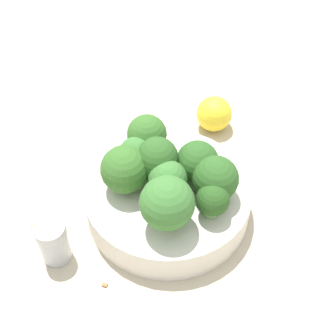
% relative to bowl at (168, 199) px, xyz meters
% --- Properties ---
extents(ground_plane, '(3.00, 3.00, 0.00)m').
position_rel_bowl_xyz_m(ground_plane, '(0.00, 0.00, -0.02)').
color(ground_plane, beige).
extents(bowl, '(0.20, 0.20, 0.04)m').
position_rel_bowl_xyz_m(bowl, '(0.00, 0.00, 0.00)').
color(bowl, silver).
rests_on(bowl, ground_plane).
extents(broccoli_floret_0, '(0.05, 0.05, 0.05)m').
position_rel_bowl_xyz_m(broccoli_floret_0, '(0.02, -0.03, 0.05)').
color(broccoli_floret_0, '#84AD66').
rests_on(broccoli_floret_0, bowl).
extents(broccoli_floret_1, '(0.04, 0.04, 0.05)m').
position_rel_bowl_xyz_m(broccoli_floret_1, '(0.02, 0.04, 0.05)').
color(broccoli_floret_1, '#8EB770').
rests_on(broccoli_floret_1, bowl).
extents(broccoli_floret_2, '(0.05, 0.05, 0.06)m').
position_rel_bowl_xyz_m(broccoli_floret_2, '(0.01, 0.01, 0.06)').
color(broccoli_floret_2, '#84AD66').
rests_on(broccoli_floret_2, bowl).
extents(broccoli_floret_3, '(0.06, 0.06, 0.07)m').
position_rel_bowl_xyz_m(broccoli_floret_3, '(-0.05, -0.00, 0.06)').
color(broccoli_floret_3, '#84AD66').
rests_on(broccoli_floret_3, bowl).
extents(broccoli_floret_4, '(0.05, 0.05, 0.06)m').
position_rel_bowl_xyz_m(broccoli_floret_4, '(-0.01, -0.05, 0.05)').
color(broccoli_floret_4, '#84AD66').
rests_on(broccoli_floret_4, bowl).
extents(broccoli_floret_5, '(0.06, 0.06, 0.06)m').
position_rel_bowl_xyz_m(broccoli_floret_5, '(-0.00, 0.05, 0.05)').
color(broccoli_floret_5, '#7A9E5B').
rests_on(broccoli_floret_5, bowl).
extents(broccoli_floret_6, '(0.05, 0.05, 0.06)m').
position_rel_bowl_xyz_m(broccoli_floret_6, '(0.05, 0.03, 0.06)').
color(broccoli_floret_6, '#7A9E5B').
rests_on(broccoli_floret_6, bowl).
extents(broccoli_floret_7, '(0.04, 0.04, 0.05)m').
position_rel_bowl_xyz_m(broccoli_floret_7, '(-0.01, -0.00, 0.05)').
color(broccoli_floret_7, '#84AD66').
rests_on(broccoli_floret_7, bowl).
extents(broccoli_floret_8, '(0.04, 0.04, 0.04)m').
position_rel_bowl_xyz_m(broccoli_floret_8, '(-0.04, -0.05, 0.05)').
color(broccoli_floret_8, '#7A9E5B').
rests_on(broccoli_floret_8, bowl).
extents(pepper_shaker, '(0.03, 0.03, 0.06)m').
position_rel_bowl_xyz_m(pepper_shaker, '(-0.07, 0.13, 0.01)').
color(pepper_shaker, '#B2B7BC').
rests_on(pepper_shaker, ground_plane).
extents(lemon_wedge, '(0.05, 0.05, 0.05)m').
position_rel_bowl_xyz_m(lemon_wedge, '(0.15, -0.06, 0.00)').
color(lemon_wedge, yellow).
rests_on(lemon_wedge, ground_plane).
extents(almond_crumb_0, '(0.01, 0.01, 0.01)m').
position_rel_bowl_xyz_m(almond_crumb_0, '(-0.03, 0.16, -0.02)').
color(almond_crumb_0, tan).
rests_on(almond_crumb_0, ground_plane).
extents(almond_crumb_1, '(0.01, 0.01, 0.01)m').
position_rel_bowl_xyz_m(almond_crumb_1, '(-0.11, 0.07, -0.02)').
color(almond_crumb_1, olive).
rests_on(almond_crumb_1, ground_plane).
extents(almond_crumb_2, '(0.01, 0.01, 0.01)m').
position_rel_bowl_xyz_m(almond_crumb_2, '(0.10, 0.07, -0.02)').
color(almond_crumb_2, '#AD7F4C').
rests_on(almond_crumb_2, ground_plane).
extents(almond_crumb_3, '(0.01, 0.01, 0.01)m').
position_rel_bowl_xyz_m(almond_crumb_3, '(0.08, 0.08, -0.02)').
color(almond_crumb_3, '#AD7F4C').
rests_on(almond_crumb_3, ground_plane).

